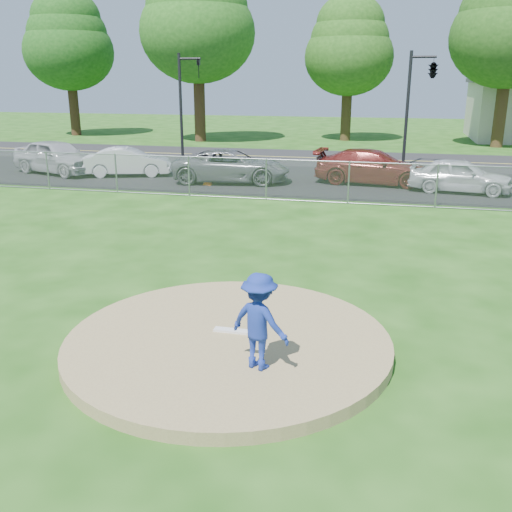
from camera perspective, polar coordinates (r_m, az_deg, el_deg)
The scene contains 19 objects.
ground at distance 18.96m, azimuth 5.63°, elevation 4.14°, with size 120.00×120.00×0.00m, color #1A4910.
pitchers_mound at distance 9.63m, azimuth -2.79°, elevation -8.60°, with size 5.40×5.40×0.20m, color #937E51.
pitching_rubber at distance 9.75m, azimuth -2.48°, elevation -7.47°, with size 0.60×0.15×0.04m, color white.
chain_link_fence at distance 20.76m, azimuth 6.47°, elevation 7.37°, with size 40.00×0.06×1.50m, color gray.
parking_lot at distance 25.29m, azimuth 7.71°, elevation 7.40°, with size 50.00×8.00×0.01m, color black.
street at distance 32.68m, azimuth 9.12°, elevation 9.57°, with size 60.00×7.00×0.01m, color black.
tree_far_left at distance 48.08m, azimuth -18.30°, elevation 19.82°, with size 6.72×6.72×10.74m.
tree_left at distance 41.73m, azimuth -5.92°, elevation 22.68°, with size 7.84×7.84×12.53m.
tree_center at distance 42.50m, azimuth 9.31°, elevation 20.06°, with size 6.16×6.16×9.84m.
tree_right at distance 40.97m, azimuth 24.20°, elevation 20.63°, with size 7.28×7.28×11.63m.
traffic_signal_left at distance 32.33m, azimuth -7.16°, elevation 15.55°, with size 1.28×0.20×5.60m.
traffic_signal_center at distance 30.34m, azimuth 17.06°, elevation 17.21°, with size 1.42×2.48×5.60m.
pitcher at distance 8.33m, azimuth 0.35°, elevation -6.56°, with size 0.95×0.54×1.47m, color navy.
traffic_cone at distance 24.25m, azimuth -4.88°, elevation 8.00°, with size 0.39×0.39×0.76m, color orange.
parked_car_silver at distance 28.67m, azimuth -19.31°, elevation 9.36°, with size 1.86×4.62×1.57m, color #B4B4B9.
parked_car_white at distance 27.09m, azimuth -12.69°, elevation 9.18°, with size 1.36×3.89×1.28m, color silver.
parked_car_gray at distance 24.82m, azimuth -2.47°, elevation 8.99°, with size 2.30×4.99×1.39m, color slate.
parked_car_darkred at distance 24.88m, azimuth 11.65°, elevation 8.72°, with size 2.00×4.92×1.43m, color maroon.
parked_car_pearl at distance 23.90m, azimuth 19.74°, elevation 7.59°, with size 1.56×3.88×1.32m, color silver.
Camera 1 is at (2.46, -8.30, 4.31)m, focal length 40.00 mm.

